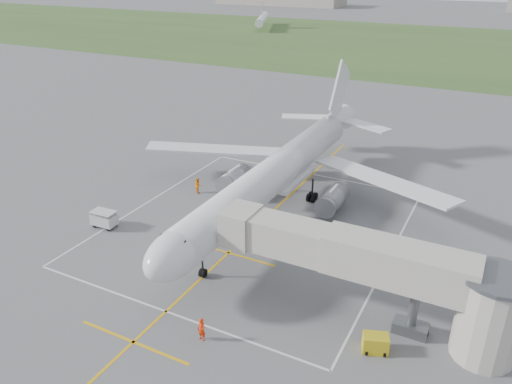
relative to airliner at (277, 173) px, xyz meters
The scene contains 11 objects.
ground 4.46m from the airliner, 90.00° to the right, with size 700.00×700.00×0.00m, color #58585A.
grass_strip 129.32m from the airliner, 90.00° to the left, with size 700.00×120.00×0.02m, color #345123.
apron_markings 7.90m from the airliner, 90.00° to the right, with size 28.20×60.00×0.01m.
airliner is the anchor object (origin of this frame).
jet_bridge 21.22m from the airliner, 42.19° to the right, with size 23.40×5.00×7.20m.
gpu_unit 24.03m from the airliner, 47.14° to the right, with size 2.12×1.78×1.37m.
baggage_cart 19.14m from the airliner, 139.38° to the right, with size 2.66×1.68×1.80m.
ramp_worker_nose 22.86m from the airliner, 78.79° to the right, with size 0.69×0.45×1.88m, color red.
ramp_worker_wing 10.87m from the airliner, behind, with size 0.90×0.70×1.86m, color orange.
distant_hangars 264.94m from the airliner, 93.50° to the left, with size 345.00×49.00×12.00m.
distant_aircraft 165.87m from the airliner, 90.15° to the left, with size 172.75×62.44×8.85m.
Camera 1 is at (21.36, -45.39, 25.72)m, focal length 35.00 mm.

